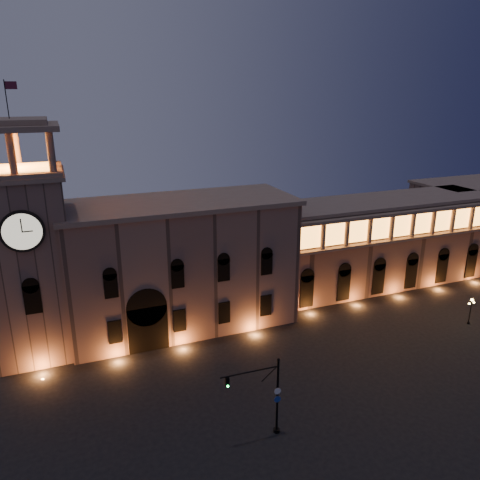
% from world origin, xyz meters
% --- Properties ---
extents(ground, '(160.00, 160.00, 0.00)m').
position_xyz_m(ground, '(0.00, 0.00, 0.00)').
color(ground, black).
rests_on(ground, ground).
extents(government_building, '(30.80, 12.80, 17.60)m').
position_xyz_m(government_building, '(-2.08, 21.93, 8.77)').
color(government_building, '#77594E').
rests_on(government_building, ground).
extents(clock_tower, '(9.80, 9.80, 32.40)m').
position_xyz_m(clock_tower, '(-20.50, 20.98, 12.50)').
color(clock_tower, '#77594E').
rests_on(clock_tower, ground).
extents(colonnade_wing, '(40.60, 11.50, 14.50)m').
position_xyz_m(colonnade_wing, '(32.00, 23.92, 7.33)').
color(colonnade_wing, brown).
rests_on(colonnade_wing, ground).
extents(secondary_building, '(20.00, 12.00, 14.00)m').
position_xyz_m(secondary_building, '(58.00, 30.00, 7.00)').
color(secondary_building, brown).
rests_on(secondary_building, ground).
extents(traffic_light, '(5.90, 0.63, 8.10)m').
position_xyz_m(traffic_light, '(-0.49, -3.09, 4.25)').
color(traffic_light, black).
rests_on(traffic_light, ground).
extents(street_lamp_near, '(1.34, 0.39, 3.87)m').
position_xyz_m(street_lamp_near, '(35.14, 6.74, 2.31)').
color(street_lamp_near, black).
rests_on(street_lamp_near, ground).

